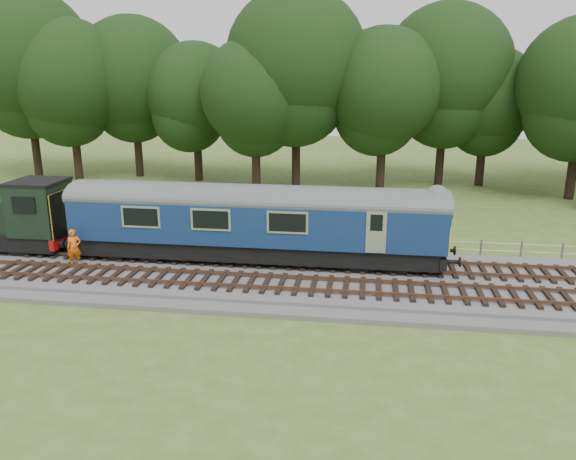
# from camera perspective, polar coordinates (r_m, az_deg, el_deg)

# --- Properties ---
(ground) EXTENTS (120.00, 120.00, 0.00)m
(ground) POSITION_cam_1_polar(r_m,az_deg,el_deg) (26.10, 7.59, -5.38)
(ground) COLOR #455E22
(ground) RESTS_ON ground
(ballast) EXTENTS (70.00, 7.00, 0.35)m
(ballast) POSITION_cam_1_polar(r_m,az_deg,el_deg) (26.04, 7.60, -5.02)
(ballast) COLOR #4C4C4F
(ballast) RESTS_ON ground
(track_north) EXTENTS (67.20, 2.40, 0.21)m
(track_north) POSITION_cam_1_polar(r_m,az_deg,el_deg) (27.27, 7.67, -3.51)
(track_north) COLOR black
(track_north) RESTS_ON ballast
(track_south) EXTENTS (67.20, 2.40, 0.21)m
(track_south) POSITION_cam_1_polar(r_m,az_deg,el_deg) (24.46, 7.56, -5.83)
(track_south) COLOR black
(track_south) RESTS_ON ballast
(fence) EXTENTS (64.00, 0.12, 1.00)m
(fence) POSITION_cam_1_polar(r_m,az_deg,el_deg) (30.34, 7.73, -2.32)
(fence) COLOR #6B6054
(fence) RESTS_ON ground
(tree_line) EXTENTS (70.00, 8.00, 18.00)m
(tree_line) POSITION_cam_1_polar(r_m,az_deg,el_deg) (47.29, 8.04, 4.27)
(tree_line) COLOR black
(tree_line) RESTS_ON ground
(dmu_railcar) EXTENTS (18.05, 2.86, 3.88)m
(dmu_railcar) POSITION_cam_1_polar(r_m,az_deg,el_deg) (27.16, -3.37, 1.36)
(dmu_railcar) COLOR black
(dmu_railcar) RESTS_ON ground
(worker) EXTENTS (0.79, 0.71, 1.80)m
(worker) POSITION_cam_1_polar(r_m,az_deg,el_deg) (28.71, -20.91, -1.69)
(worker) COLOR #FE650D
(worker) RESTS_ON ballast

